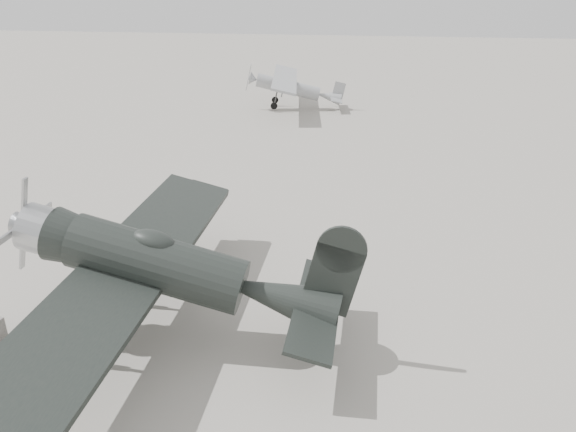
% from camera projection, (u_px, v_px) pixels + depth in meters
% --- Properties ---
extents(ground, '(160.00, 160.00, 0.00)m').
position_uv_depth(ground, '(245.00, 281.00, 20.05)').
color(ground, gray).
rests_on(ground, ground).
extents(lowwing_monoplane, '(9.93, 13.77, 4.47)m').
position_uv_depth(lowwing_monoplane, '(174.00, 269.00, 16.02)').
color(lowwing_monoplane, black).
rests_on(lowwing_monoplane, ground).
extents(highwing_monoplane, '(7.57, 10.65, 3.01)m').
position_uv_depth(highwing_monoplane, '(292.00, 85.00, 43.67)').
color(highwing_monoplane, gray).
rests_on(highwing_monoplane, ground).
extents(sign_board, '(0.07, 0.79, 1.15)m').
position_uv_depth(sign_board, '(81.00, 311.00, 17.06)').
color(sign_board, '#333333').
rests_on(sign_board, ground).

